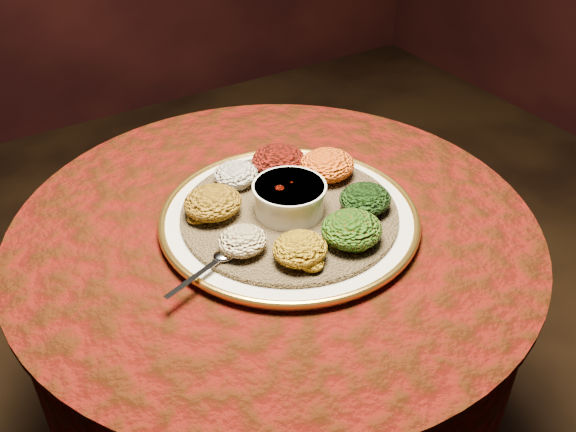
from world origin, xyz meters
TOP-DOWN VIEW (x-y plane):
  - table at (0.00, 0.00)m, footprint 0.96×0.96m
  - platter at (0.02, -0.01)m, footprint 0.54×0.54m
  - injera at (0.02, -0.01)m, footprint 0.51×0.51m
  - stew_bowl at (0.02, -0.01)m, footprint 0.13×0.13m
  - spoon at (-0.14, -0.07)m, footprint 0.15×0.07m
  - portion_ayib at (-0.02, 0.11)m, footprint 0.09×0.08m
  - portion_kitfo at (0.08, 0.11)m, footprint 0.10×0.10m
  - portion_tikil at (0.14, 0.04)m, footprint 0.11×0.10m
  - portion_gomen at (0.14, -0.08)m, footprint 0.09×0.09m
  - portion_mixveg at (0.06, -0.14)m, footprint 0.10×0.10m
  - portion_kik at (-0.03, -0.14)m, footprint 0.09×0.09m
  - portion_timatim at (-0.10, -0.07)m, footprint 0.08×0.08m
  - portion_shiro at (-0.10, 0.05)m, footprint 0.10×0.10m

SIDE VIEW (x-z plane):
  - table at x=0.00m, z-range 0.19..0.92m
  - platter at x=0.02m, z-range 0.73..0.76m
  - injera at x=0.02m, z-range 0.75..0.76m
  - spoon at x=-0.14m, z-range 0.76..0.77m
  - portion_timatim at x=-0.10m, z-range 0.76..0.80m
  - portion_ayib at x=-0.02m, z-range 0.76..0.80m
  - portion_kik at x=-0.03m, z-range 0.76..0.81m
  - portion_gomen at x=0.14m, z-range 0.76..0.81m
  - portion_shiro at x=-0.10m, z-range 0.76..0.81m
  - portion_mixveg at x=0.06m, z-range 0.76..0.81m
  - portion_kitfo at x=0.08m, z-range 0.76..0.81m
  - portion_tikil at x=0.14m, z-range 0.76..0.81m
  - stew_bowl at x=0.02m, z-range 0.77..0.82m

